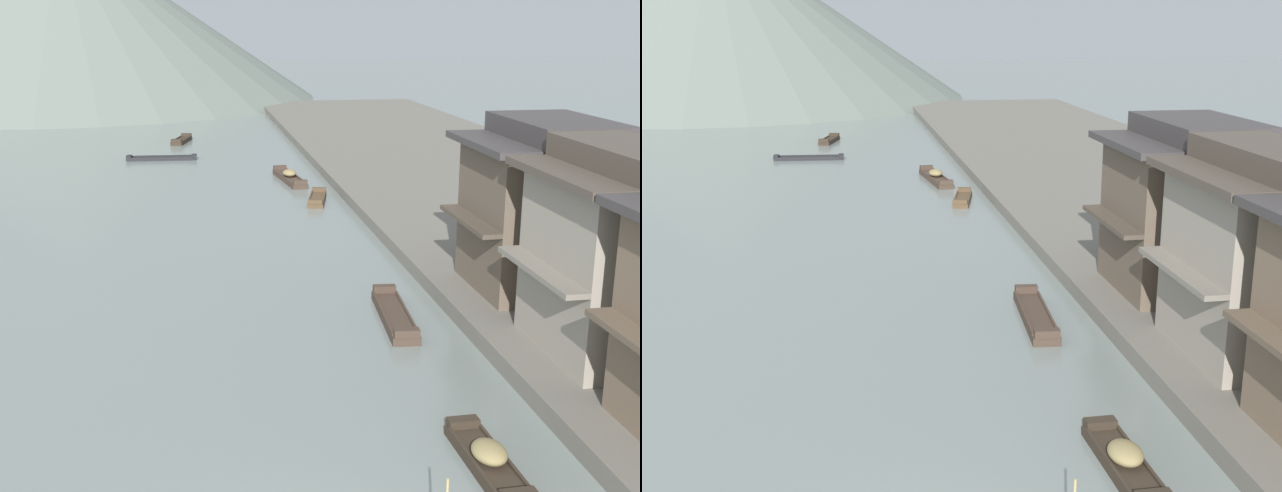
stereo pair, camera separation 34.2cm
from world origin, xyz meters
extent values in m
cube|color=#6B665B|center=(16.19, 30.00, 0.29)|extent=(18.00, 110.00, 0.58)
cube|color=#423328|center=(4.86, 38.77, 0.14)|extent=(1.59, 5.73, 0.29)
cube|color=#423328|center=(4.55, 41.42, 0.42)|extent=(0.89, 0.46, 0.26)
cube|color=#423328|center=(5.17, 36.11, 0.42)|extent=(0.89, 0.46, 0.26)
cube|color=#423328|center=(4.43, 38.72, 0.33)|extent=(0.68, 5.13, 0.08)
cube|color=#423328|center=(5.29, 38.82, 0.33)|extent=(0.68, 5.13, 0.08)
ellipsoid|color=olive|center=(4.86, 38.77, 0.52)|extent=(0.99, 1.28, 0.47)
cube|color=#33281E|center=(4.95, 3.40, 0.12)|extent=(0.98, 3.68, 0.24)
cube|color=#33281E|center=(4.90, 5.07, 0.34)|extent=(0.80, 0.38, 0.21)
cube|color=#33281E|center=(4.55, 3.38, 0.28)|extent=(0.17, 3.15, 0.08)
cube|color=#33281E|center=(5.35, 3.41, 0.28)|extent=(0.17, 3.15, 0.08)
ellipsoid|color=olive|center=(4.95, 3.40, 0.45)|extent=(0.82, 1.13, 0.44)
cube|color=brown|center=(5.62, 32.45, 0.13)|extent=(1.64, 3.70, 0.25)
cube|color=brown|center=(5.99, 34.06, 0.36)|extent=(0.84, 0.52, 0.23)
cube|color=brown|center=(5.26, 30.85, 0.36)|extent=(0.84, 0.52, 0.23)
cube|color=brown|center=(5.24, 32.54, 0.29)|extent=(0.76, 3.04, 0.08)
cube|color=brown|center=(6.01, 32.37, 0.29)|extent=(0.76, 3.04, 0.08)
cube|color=#423328|center=(5.22, 13.22, 0.14)|extent=(1.28, 4.79, 0.28)
cube|color=#423328|center=(5.40, 15.43, 0.41)|extent=(0.85, 0.42, 0.26)
cube|color=#423328|center=(5.05, 11.01, 0.41)|extent=(0.85, 0.42, 0.26)
cube|color=#423328|center=(4.81, 13.26, 0.32)|extent=(0.41, 4.23, 0.08)
cube|color=#423328|center=(5.64, 13.19, 0.32)|extent=(0.41, 4.23, 0.08)
cube|color=#232326|center=(-3.40, 48.35, 0.09)|extent=(5.06, 1.28, 0.19)
cube|color=#232326|center=(-1.04, 48.23, 0.27)|extent=(0.41, 0.94, 0.17)
cube|color=#232326|center=(-5.75, 48.47, 0.27)|extent=(0.41, 0.94, 0.17)
cube|color=#232326|center=(-3.37, 48.82, 0.23)|extent=(4.51, 0.31, 0.08)
cube|color=#232326|center=(-3.42, 47.88, 0.23)|extent=(4.51, 0.31, 0.08)
cube|color=#33281E|center=(-1.93, 56.88, 0.14)|extent=(1.82, 3.90, 0.28)
cube|color=#33281E|center=(-2.35, 55.19, 0.41)|extent=(0.90, 0.55, 0.25)
cube|color=#33281E|center=(-1.51, 58.57, 0.41)|extent=(0.90, 0.55, 0.25)
cube|color=#33281E|center=(-1.52, 56.78, 0.32)|extent=(0.87, 3.21, 0.08)
cube|color=#33281E|center=(-2.34, 56.98, 0.32)|extent=(0.87, 3.21, 0.08)
cube|color=gray|center=(10.63, 8.28, 3.18)|extent=(4.27, 4.73, 5.20)
cube|color=gray|center=(8.15, 8.28, 3.18)|extent=(0.70, 4.73, 0.16)
cube|color=#4C4238|center=(10.63, 8.28, 5.90)|extent=(5.17, 5.63, 0.24)
cube|color=#4C4238|center=(10.63, 8.28, 6.37)|extent=(2.56, 5.63, 0.70)
cube|color=brown|center=(11.18, 14.30, 3.18)|extent=(5.36, 4.61, 5.20)
cube|color=#4D4135|center=(8.15, 14.30, 3.18)|extent=(0.70, 4.61, 0.16)
cube|color=#3D3838|center=(11.18, 14.30, 5.90)|extent=(6.26, 5.51, 0.24)
cube|color=#3D3838|center=(11.18, 14.30, 6.37)|extent=(3.21, 5.51, 0.70)
cone|color=slate|center=(-15.64, 98.65, 10.49)|extent=(62.31, 62.31, 20.97)
camera|label=1|loc=(-1.68, -12.73, 10.12)|focal=46.21mm
camera|label=2|loc=(-1.34, -12.79, 10.12)|focal=46.21mm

